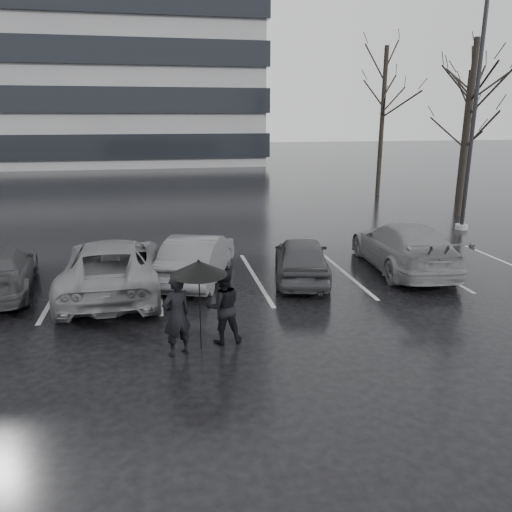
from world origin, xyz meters
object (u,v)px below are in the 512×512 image
Objects in this scene: pedestrian_left at (177,316)px; tree_ne at (464,138)px; car_west_a at (198,257)px; pedestrian_right at (223,306)px; car_east at (403,246)px; tree_east at (467,131)px; car_main at (302,258)px; lamp_post at (473,123)px; tree_north at (382,123)px; car_west_b at (112,266)px.

pedestrian_left is 0.24× the size of tree_ne.
car_west_a is 2.58× the size of pedestrian_right.
tree_east reaches higher than car_east.
car_main is 0.54× the size of tree_ne.
lamp_post is at bearing -136.00° from car_main.
tree_east is (13.87, 12.07, 3.16)m from pedestrian_left.
car_west_b is at bearing -133.87° from tree_north.
pedestrian_right is at bearing -141.65° from lamp_post.
tree_ne is at bearing -40.60° from tree_north.
pedestrian_left is 15.90m from lamp_post.
lamp_post is (8.57, 5.21, 3.71)m from car_main.
car_west_b reaches higher than car_west_a.
car_main is at bearing -179.61° from car_west_b.
car_west_b is 3.18× the size of pedestrian_left.
pedestrian_right is at bearing 123.94° from car_west_b.
pedestrian_right is (-2.80, -3.78, 0.16)m from car_main.
car_west_a is at bearing -158.04° from lamp_post.
pedestrian_right is (2.54, -3.66, 0.07)m from car_west_b.
car_main is 2.27× the size of pedestrian_left.
tree_north is at bearing -111.87° from car_west_a.
car_main is 5.63m from pedestrian_left.
tree_ne reaches higher than pedestrian_left.
pedestrian_right is at bearing 38.66° from car_east.
lamp_post is at bearing -119.61° from tree_east.
tree_north is (9.10, 14.90, 3.60)m from car_main.
car_main is 3.04m from car_west_a.
car_west_a is 0.78× the size of car_west_b.
car_east is at bearing -128.60° from tree_ne.
tree_north reaches higher than tree_east.
tree_east is (15.43, 8.01, 3.26)m from car_west_b.
tree_ne reaches higher than car_main.
pedestrian_left is (-7.17, -4.54, 0.10)m from car_east.
car_west_a is at bearing 2.21° from car_main.
lamp_post is (11.56, 4.66, 3.67)m from car_west_a.
car_west_b is 4.46m from pedestrian_right.
car_east is 15.01m from tree_ne.
car_east is 7.96m from lamp_post.
pedestrian_right is 0.17× the size of lamp_post.
lamp_post is 9.70m from tree_north.
car_east is at bearing -177.67° from car_west_b.
pedestrian_left reaches higher than car_main.
tree_ne is 4.67m from tree_north.
car_west_a is 19.48m from tree_ne.
pedestrian_left is (-3.78, -4.17, 0.19)m from car_main.
car_main is 0.91× the size of car_west_a.
car_west_b is at bearing 13.91° from car_main.
car_main is 0.40× the size of lamp_post.
tree_ne is at bearing -137.46° from pedestrian_right.
car_west_b is (-2.35, -0.67, 0.05)m from car_west_a.
car_main is 13.25m from tree_east.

